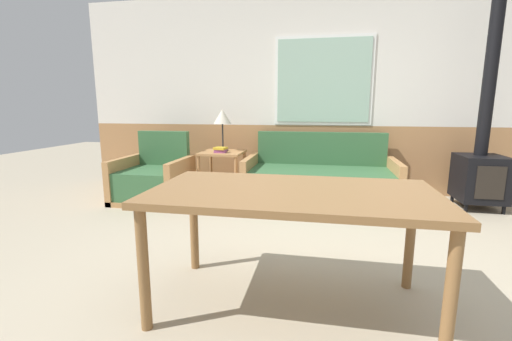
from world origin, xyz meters
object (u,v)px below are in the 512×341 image
Objects in this scene: table_lamp at (222,118)px; wood_stove at (482,157)px; side_table at (222,159)px; couch at (319,181)px; armchair at (154,180)px; dining_table at (292,203)px.

table_lamp is 3.20m from wood_stove.
side_table is 0.24× the size of wood_stove.
couch is 1.54m from table_lamp.
couch is 2.19× the size of armchair.
couch is at bearing -4.98° from table_lamp.
couch is 0.75× the size of wood_stove.
armchair is at bearing -169.06° from couch.
side_table is 2.75m from dining_table.
table_lamp reaches higher than side_table.
armchair reaches higher than side_table.
couch is 1.17× the size of dining_table.
wood_stove reaches higher than table_lamp.
table_lamp reaches higher than armchair.
armchair is 0.93m from side_table.
table_lamp is (0.78, 0.52, 0.78)m from armchair.
armchair is 1.55× the size of table_lamp.
wood_stove is at bearing -9.69° from armchair.
armchair is 1.22m from table_lamp.
side_table is at bearing 179.23° from couch.
dining_table is (1.17, -2.58, -0.39)m from table_lamp.
armchair is 3.98m from wood_stove.
wood_stove is at bearing -2.10° from table_lamp.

